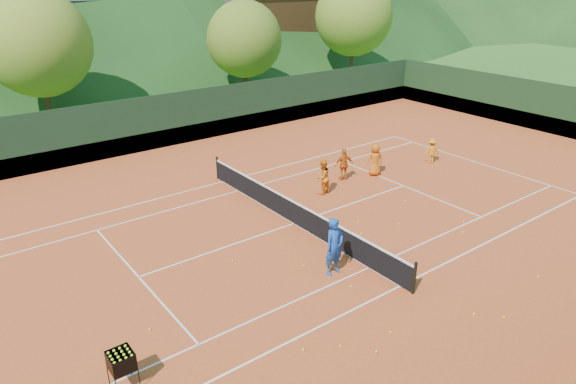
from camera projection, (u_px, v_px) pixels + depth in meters
ground at (294, 224)px, 20.22m from camera, size 400.00×400.00×0.00m
clay_court at (294, 224)px, 20.21m from camera, size 40.00×24.00×0.02m
coach at (334, 246)px, 16.52m from camera, size 0.74×0.50×1.98m
student_a at (323, 177)px, 22.61m from camera, size 0.86×0.72×1.59m
student_b at (344, 165)px, 24.13m from camera, size 0.98×0.63×1.54m
student_c at (375, 160)px, 24.70m from camera, size 0.91×0.76×1.58m
student_d at (432, 151)px, 26.29m from camera, size 0.99×0.79×1.33m
tennis_ball_0 at (304, 266)px, 17.24m from camera, size 0.07×0.07×0.07m
tennis_ball_1 at (150, 329)px, 14.18m from camera, size 0.07×0.07×0.07m
tennis_ball_2 at (233, 261)px, 17.52m from camera, size 0.07×0.07×0.07m
tennis_ball_3 at (351, 286)px, 16.12m from camera, size 0.07×0.07×0.07m
tennis_ball_4 at (390, 332)px, 14.07m from camera, size 0.07×0.07×0.07m
tennis_ball_5 at (340, 346)px, 13.54m from camera, size 0.07×0.07×0.07m
tennis_ball_6 at (432, 199)px, 22.26m from camera, size 0.07×0.07×0.07m
tennis_ball_7 at (504, 317)px, 14.68m from camera, size 0.07×0.07×0.07m
tennis_ball_8 at (358, 222)px, 20.21m from camera, size 0.07×0.07×0.07m
tennis_ball_9 at (405, 201)px, 22.08m from camera, size 0.07×0.07×0.07m
tennis_ball_10 at (538, 277)px, 16.62m from camera, size 0.07×0.07×0.07m
tennis_ball_12 at (318, 233)px, 19.41m from camera, size 0.07×0.07×0.07m
tennis_ball_13 at (361, 234)px, 19.32m from camera, size 0.07×0.07×0.07m
tennis_ball_15 at (376, 352)px, 13.35m from camera, size 0.07×0.07×0.07m
tennis_ball_16 at (428, 272)px, 16.90m from camera, size 0.07×0.07×0.07m
tennis_ball_17 at (463, 232)px, 19.44m from camera, size 0.07×0.07×0.07m
tennis_ball_18 at (303, 350)px, 13.42m from camera, size 0.07×0.07×0.07m
tennis_ball_21 at (398, 224)px, 20.08m from camera, size 0.07×0.07×0.07m
tennis_ball_23 at (474, 314)px, 14.82m from camera, size 0.07×0.07×0.07m
tennis_ball_24 at (464, 222)px, 20.26m from camera, size 0.07×0.07×0.07m
court_lines at (294, 223)px, 20.21m from camera, size 23.83×11.03×0.00m
tennis_net at (294, 212)px, 20.01m from camera, size 0.10×12.07×1.10m
perimeter_fence at (294, 194)px, 19.71m from camera, size 40.40×24.24×3.00m
ball_hopper at (121, 362)px, 11.98m from camera, size 0.57×0.57×1.00m
chalet_mid at (118, 21)px, 46.48m from camera, size 12.65×8.82×11.45m
chalet_right at (269, 14)px, 51.19m from camera, size 11.50×8.82×11.91m
tree_b at (37, 43)px, 30.60m from camera, size 6.40×6.40×8.40m
tree_c at (244, 39)px, 37.87m from camera, size 5.60×5.60×7.35m
tree_d at (354, 16)px, 44.86m from camera, size 6.80×6.80×8.93m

